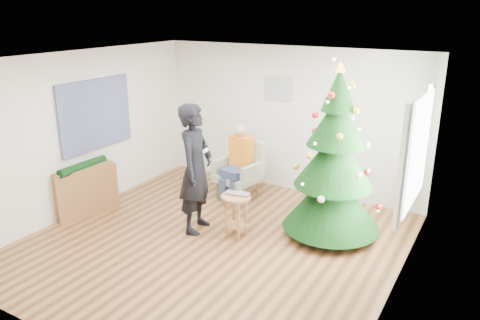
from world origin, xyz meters
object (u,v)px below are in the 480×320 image
Objects in this scene: christmas_tree at (334,161)px; armchair at (240,176)px; stool at (236,216)px; console at (85,191)px; standing_man at (196,169)px.

armchair is at bearing 161.64° from christmas_tree.
stool is 1.58m from armchair.
christmas_tree is 2.56× the size of console.
standing_man is at bearing 33.78° from console.
christmas_tree reaches higher than standing_man.
standing_man is (0.11, -1.47, 0.61)m from armchair.
christmas_tree reaches higher than stool.
standing_man is at bearing -76.26° from armchair.
armchair is 2.62m from console.
christmas_tree is at bearing -76.68° from standing_man.
standing_man reaches higher than armchair.
armchair is 0.51× the size of standing_man.
armchair reaches higher than console.
standing_man is at bearing -172.71° from stool.
christmas_tree is 3.95× the size of stool.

